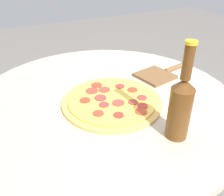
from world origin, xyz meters
TOP-DOWN VIEW (x-y plane):
  - table at (0.00, 0.00)m, footprint 0.95×0.95m
  - pizza at (-0.05, -0.01)m, footprint 0.34×0.34m
  - beer_bottle at (-0.28, -0.10)m, footprint 0.06×0.06m
  - pizza_paddle at (0.06, -0.28)m, footprint 0.16×0.26m

SIDE VIEW (x-z plane):
  - table at x=0.00m, z-range 0.18..0.94m
  - pizza_paddle at x=0.06m, z-range 0.76..0.78m
  - pizza at x=-0.05m, z-range 0.76..0.78m
  - beer_bottle at x=-0.28m, z-range 0.73..1.01m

